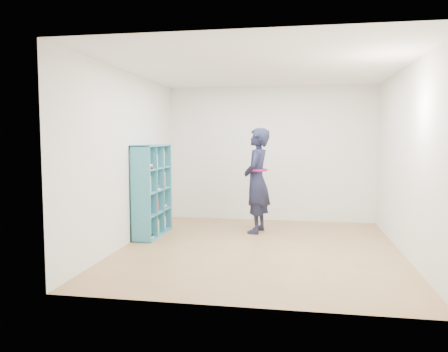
# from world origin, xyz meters

# --- Properties ---
(floor) EXTENTS (4.50, 4.50, 0.00)m
(floor) POSITION_xyz_m (0.00, 0.00, 0.00)
(floor) COLOR olive
(floor) RESTS_ON ground
(ceiling) EXTENTS (4.50, 4.50, 0.00)m
(ceiling) POSITION_xyz_m (0.00, 0.00, 2.60)
(ceiling) COLOR white
(ceiling) RESTS_ON wall_back
(wall_left) EXTENTS (0.02, 4.50, 2.60)m
(wall_left) POSITION_xyz_m (-2.00, 0.00, 1.30)
(wall_left) COLOR white
(wall_left) RESTS_ON floor
(wall_right) EXTENTS (0.02, 4.50, 2.60)m
(wall_right) POSITION_xyz_m (2.00, 0.00, 1.30)
(wall_right) COLOR white
(wall_right) RESTS_ON floor
(wall_back) EXTENTS (4.00, 0.02, 2.60)m
(wall_back) POSITION_xyz_m (0.00, 2.25, 1.30)
(wall_back) COLOR white
(wall_back) RESTS_ON floor
(wall_front) EXTENTS (4.00, 0.02, 2.60)m
(wall_front) POSITION_xyz_m (0.00, -2.25, 1.30)
(wall_front) COLOR white
(wall_front) RESTS_ON floor
(bookshelf) EXTENTS (0.33, 1.12, 1.50)m
(bookshelf) POSITION_xyz_m (-1.85, 0.57, 0.72)
(bookshelf) COLOR #296F81
(bookshelf) RESTS_ON floor
(person) EXTENTS (0.51, 0.70, 1.78)m
(person) POSITION_xyz_m (-0.14, 1.09, 0.89)
(person) COLOR black
(person) RESTS_ON floor
(smartphone) EXTENTS (0.02, 0.09, 0.14)m
(smartphone) POSITION_xyz_m (-0.27, 1.19, 1.01)
(smartphone) COLOR silver
(smartphone) RESTS_ON person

